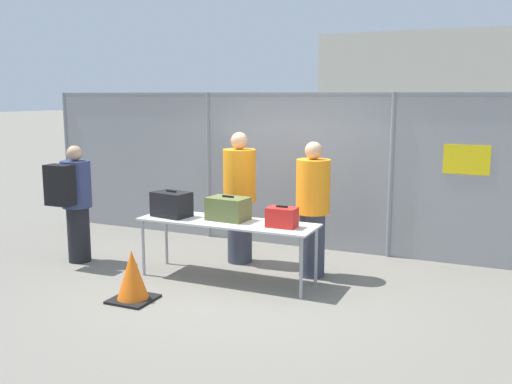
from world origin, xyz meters
TOP-DOWN VIEW (x-y plane):
  - ground_plane at (0.00, 0.00)m, footprint 120.00×120.00m
  - fence_section at (0.02, 1.83)m, footprint 8.92×0.07m
  - inspection_table at (-0.19, -0.07)m, footprint 2.29×0.67m
  - suitcase_black at (-0.97, -0.11)m, footprint 0.53×0.41m
  - suitcase_olive at (-0.20, 0.00)m, footprint 0.52×0.38m
  - suitcase_red at (0.56, -0.09)m, footprint 0.36×0.23m
  - traveler_hooded at (-2.47, -0.24)m, footprint 0.41×0.63m
  - security_worker_near at (-0.39, 0.71)m, footprint 0.45×0.45m
  - security_worker_far at (0.74, 0.53)m, footprint 0.43×0.43m
  - utility_trailer at (1.32, 3.11)m, footprint 3.98×1.96m
  - distant_hangar at (2.00, 30.75)m, footprint 17.80×12.69m
  - traffic_cone at (-0.84, -1.18)m, footprint 0.47×0.47m

SIDE VIEW (x-z plane):
  - ground_plane at x=0.00m, z-range 0.00..0.00m
  - traffic_cone at x=-0.84m, z-range -0.02..0.57m
  - utility_trailer at x=1.32m, z-range 0.06..0.68m
  - inspection_table at x=-0.19m, z-range 0.33..1.09m
  - suitcase_red at x=0.56m, z-range 0.75..1.01m
  - traveler_hooded at x=-2.47m, z-range 0.08..1.72m
  - security_worker_far at x=0.74m, z-range 0.03..1.78m
  - suitcase_olive at x=-0.20m, z-range 0.75..1.07m
  - suitcase_black at x=-0.97m, z-range 0.75..1.10m
  - security_worker_near at x=-0.39m, z-range 0.03..1.86m
  - fence_section at x=0.02m, z-range 0.05..2.42m
  - distant_hangar at x=2.00m, z-range 0.00..5.58m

